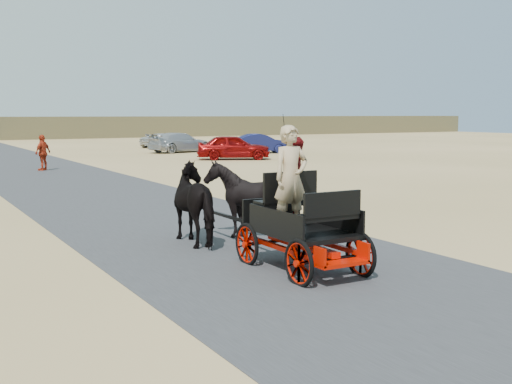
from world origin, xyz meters
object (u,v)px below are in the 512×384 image
car_b (260,143)px  car_c (180,143)px  horse_left (200,203)px  pedestrian (43,153)px  carriage (302,249)px  horse_right (246,200)px  car_a (233,147)px  car_d (165,140)px

car_b → car_c: (-4.49, 3.57, 0.03)m
horse_left → pedestrian: size_ratio=1.16×
horse_left → car_b: (16.79, 26.37, -0.18)m
carriage → car_b: (16.24, 29.37, 0.31)m
carriage → horse_left: 3.09m
horse_right → car_b: (15.69, 26.37, -0.18)m
car_b → carriage: bearing=166.1°
carriage → car_c: car_c is taller
car_a → car_d: size_ratio=1.06×
car_a → car_d: car_a is taller
carriage → horse_right: bearing=79.6°
car_d → pedestrian: bearing=121.1°
car_a → car_d: 15.08m
car_c → car_b: bearing=-141.0°
pedestrian → car_c: 15.52m
carriage → pedestrian: pedestrian is taller
carriage → horse_right: 3.09m
carriage → car_c: size_ratio=0.50×
horse_right → car_b: horse_right is taller
horse_right → car_c: bearing=-110.5°
horse_left → horse_right: size_ratio=1.18×
horse_left → horse_right: 1.10m
horse_right → car_b: 30.69m
car_a → car_c: size_ratio=0.92×
car_d → horse_left: bearing=137.7°
pedestrian → horse_right: bearing=50.8°
horse_right → car_d: (12.70, 36.70, -0.28)m
horse_right → pedestrian: (-0.32, 19.56, 0.01)m
horse_right → car_c: horse_right is taller
carriage → car_b: car_b is taller
horse_left → car_c: horse_left is taller
horse_left → car_d: bearing=-110.6°
car_b → car_c: bearing=66.5°
carriage → car_d: size_ratio=0.59×
carriage → horse_right: horse_right is taller
car_c → car_d: bearing=-24.9°
horse_left → pedestrian: (0.78, 19.56, 0.02)m
carriage → car_b: bearing=61.1°
carriage → car_b: size_ratio=0.59×
horse_left → car_c: 32.38m
horse_right → car_a: horse_right is taller
pedestrian → car_c: bearing=-178.2°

